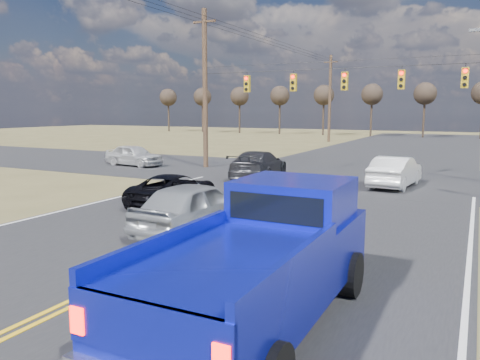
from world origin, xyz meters
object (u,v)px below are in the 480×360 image
at_px(dgrey_car_queue, 259,165).
at_px(cross_car_west, 134,155).
at_px(black_suv, 174,189).
at_px(white_car_queue, 395,172).
at_px(pickup_truck, 264,259).
at_px(silver_suv, 195,207).

xyz_separation_m(dgrey_car_queue, cross_car_west, (-9.92, 1.53, -0.05)).
distance_m(black_suv, dgrey_car_queue, 8.05).
bearing_deg(dgrey_car_queue, black_suv, 82.30).
distance_m(white_car_queue, dgrey_car_queue, 7.13).
xyz_separation_m(pickup_truck, silver_suv, (-4.40, 4.66, -0.35)).
relative_size(silver_suv, black_suv, 1.05).
relative_size(silver_suv, white_car_queue, 1.03).
bearing_deg(pickup_truck, cross_car_west, 134.80).
relative_size(silver_suv, dgrey_car_queue, 0.89).
xyz_separation_m(silver_suv, dgrey_car_queue, (-3.02, 11.20, -0.04)).
bearing_deg(silver_suv, black_suv, -44.87).
height_order(silver_suv, white_car_queue, silver_suv).
height_order(white_car_queue, cross_car_west, white_car_queue).
relative_size(pickup_truck, dgrey_car_queue, 1.20).
bearing_deg(black_suv, cross_car_west, -49.40).
xyz_separation_m(pickup_truck, cross_car_west, (-17.34, 17.38, -0.43)).
xyz_separation_m(black_suv, white_car_queue, (7.09, 8.55, 0.13)).
bearing_deg(pickup_truck, dgrey_car_queue, 114.95).
height_order(pickup_truck, dgrey_car_queue, pickup_truck).
height_order(pickup_truck, cross_car_west, pickup_truck).
xyz_separation_m(pickup_truck, black_suv, (-7.40, 7.81, -0.53)).
bearing_deg(white_car_queue, silver_suv, 75.79).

